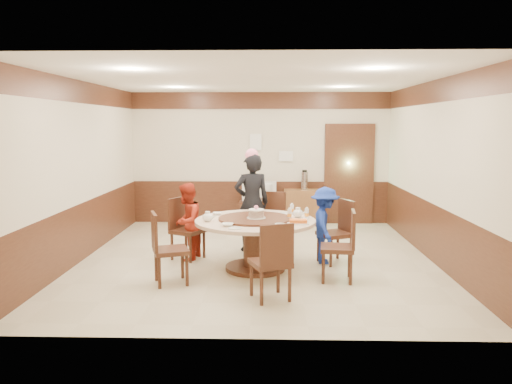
{
  "coord_description": "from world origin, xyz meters",
  "views": [
    {
      "loc": [
        0.2,
        -7.72,
        2.12
      ],
      "look_at": [
        -0.0,
        -0.19,
        1.1
      ],
      "focal_mm": 35.0,
      "sensor_mm": 36.0,
      "label": 1
    }
  ],
  "objects_px": {
    "person_red": "(187,222)",
    "birthday_cake": "(256,214)",
    "person_blue": "(325,225)",
    "thermos": "(304,181)",
    "shrimp_platter": "(298,222)",
    "banquet_table": "(255,234)",
    "tv_stand": "(259,213)",
    "person_standing": "(252,203)",
    "television": "(259,192)",
    "side_cabinet": "(303,207)"
  },
  "relations": [
    {
      "from": "person_red",
      "to": "thermos",
      "type": "relative_size",
      "value": 3.2
    },
    {
      "from": "tv_stand",
      "to": "thermos",
      "type": "distance_m",
      "value": 1.18
    },
    {
      "from": "person_standing",
      "to": "tv_stand",
      "type": "bearing_deg",
      "value": -106.68
    },
    {
      "from": "shrimp_platter",
      "to": "side_cabinet",
      "type": "height_order",
      "value": "shrimp_platter"
    },
    {
      "from": "person_standing",
      "to": "birthday_cake",
      "type": "bearing_deg",
      "value": 80.41
    },
    {
      "from": "tv_stand",
      "to": "thermos",
      "type": "relative_size",
      "value": 2.24
    },
    {
      "from": "person_standing",
      "to": "side_cabinet",
      "type": "height_order",
      "value": "person_standing"
    },
    {
      "from": "birthday_cake",
      "to": "shrimp_platter",
      "type": "height_order",
      "value": "birthday_cake"
    },
    {
      "from": "person_standing",
      "to": "person_red",
      "type": "height_order",
      "value": "person_standing"
    },
    {
      "from": "person_red",
      "to": "shrimp_platter",
      "type": "bearing_deg",
      "value": 75.58
    },
    {
      "from": "birthday_cake",
      "to": "thermos",
      "type": "bearing_deg",
      "value": 74.8
    },
    {
      "from": "tv_stand",
      "to": "shrimp_platter",
      "type": "bearing_deg",
      "value": -80.39
    },
    {
      "from": "banquet_table",
      "to": "thermos",
      "type": "bearing_deg",
      "value": 74.37
    },
    {
      "from": "banquet_table",
      "to": "person_red",
      "type": "relative_size",
      "value": 1.44
    },
    {
      "from": "thermos",
      "to": "person_red",
      "type": "bearing_deg",
      "value": -125.49
    },
    {
      "from": "person_blue",
      "to": "birthday_cake",
      "type": "bearing_deg",
      "value": 112.91
    },
    {
      "from": "banquet_table",
      "to": "person_blue",
      "type": "height_order",
      "value": "person_blue"
    },
    {
      "from": "person_blue",
      "to": "tv_stand",
      "type": "distance_m",
      "value": 3.15
    },
    {
      "from": "banquet_table",
      "to": "tv_stand",
      "type": "distance_m",
      "value": 3.36
    },
    {
      "from": "banquet_table",
      "to": "tv_stand",
      "type": "relative_size",
      "value": 2.06
    },
    {
      "from": "person_standing",
      "to": "television",
      "type": "distance_m",
      "value": 2.21
    },
    {
      "from": "banquet_table",
      "to": "side_cabinet",
      "type": "height_order",
      "value": "banquet_table"
    },
    {
      "from": "person_red",
      "to": "birthday_cake",
      "type": "distance_m",
      "value": 1.26
    },
    {
      "from": "side_cabinet",
      "to": "thermos",
      "type": "height_order",
      "value": "thermos"
    },
    {
      "from": "television",
      "to": "thermos",
      "type": "xyz_separation_m",
      "value": [
        0.96,
        0.03,
        0.23
      ]
    },
    {
      "from": "person_blue",
      "to": "side_cabinet",
      "type": "distance_m",
      "value": 2.98
    },
    {
      "from": "banquet_table",
      "to": "person_blue",
      "type": "bearing_deg",
      "value": 20.89
    },
    {
      "from": "thermos",
      "to": "person_blue",
      "type": "bearing_deg",
      "value": -87.8
    },
    {
      "from": "television",
      "to": "side_cabinet",
      "type": "relative_size",
      "value": 0.91
    },
    {
      "from": "shrimp_platter",
      "to": "thermos",
      "type": "relative_size",
      "value": 0.79
    },
    {
      "from": "birthday_cake",
      "to": "television",
      "type": "height_order",
      "value": "birthday_cake"
    },
    {
      "from": "person_blue",
      "to": "thermos",
      "type": "height_order",
      "value": "person_blue"
    },
    {
      "from": "person_standing",
      "to": "television",
      "type": "bearing_deg",
      "value": -106.68
    },
    {
      "from": "banquet_table",
      "to": "side_cabinet",
      "type": "relative_size",
      "value": 2.19
    },
    {
      "from": "person_blue",
      "to": "thermos",
      "type": "xyz_separation_m",
      "value": [
        -0.11,
        2.97,
        0.35
      ]
    },
    {
      "from": "person_blue",
      "to": "person_red",
      "type": "bearing_deg",
      "value": 86.43
    },
    {
      "from": "side_cabinet",
      "to": "shrimp_platter",
      "type": "bearing_deg",
      "value": -94.83
    },
    {
      "from": "television",
      "to": "tv_stand",
      "type": "bearing_deg",
      "value": 180.0
    },
    {
      "from": "thermos",
      "to": "banquet_table",
      "type": "bearing_deg",
      "value": -105.63
    },
    {
      "from": "person_standing",
      "to": "television",
      "type": "height_order",
      "value": "person_standing"
    },
    {
      "from": "person_standing",
      "to": "shrimp_platter",
      "type": "relative_size",
      "value": 5.46
    },
    {
      "from": "banquet_table",
      "to": "shrimp_platter",
      "type": "bearing_deg",
      "value": -26.55
    },
    {
      "from": "banquet_table",
      "to": "person_red",
      "type": "bearing_deg",
      "value": 154.29
    },
    {
      "from": "birthday_cake",
      "to": "side_cabinet",
      "type": "relative_size",
      "value": 0.35
    },
    {
      "from": "person_blue",
      "to": "television",
      "type": "relative_size",
      "value": 1.61
    },
    {
      "from": "shrimp_platter",
      "to": "television",
      "type": "xyz_separation_m",
      "value": [
        -0.62,
        3.65,
        -0.07
      ]
    },
    {
      "from": "person_standing",
      "to": "television",
      "type": "relative_size",
      "value": 2.24
    },
    {
      "from": "banquet_table",
      "to": "person_red",
      "type": "height_order",
      "value": "person_red"
    },
    {
      "from": "person_red",
      "to": "birthday_cake",
      "type": "bearing_deg",
      "value": 74.31
    },
    {
      "from": "birthday_cake",
      "to": "tv_stand",
      "type": "bearing_deg",
      "value": 90.45
    }
  ]
}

